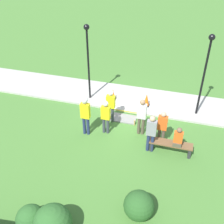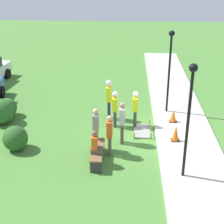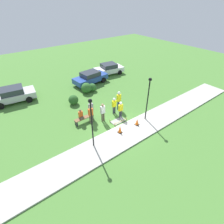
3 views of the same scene
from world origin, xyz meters
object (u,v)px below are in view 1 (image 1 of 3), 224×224
object	(u,v)px
bystander_in_orange_shirt	(162,126)
bystander_in_white_shirt	(151,132)
traffic_cone_far_patch	(113,94)
lamppost_far	(206,65)
bystander_in_gray_shirt	(142,115)
lamppost_near	(88,52)
worker_supervisor	(111,103)
park_bench	(171,146)
worker_trainee	(85,112)
person_seated_on_bench	(178,138)
worker_assistant	(106,114)
traffic_cone_near_patch	(146,100)

from	to	relation	value
bystander_in_orange_shirt	bystander_in_white_shirt	bearing A→B (deg)	56.30
bystander_in_orange_shirt	bystander_in_white_shirt	distance (m)	0.68
traffic_cone_far_patch	lamppost_far	xyz separation A→B (m)	(-4.36, 0.14, 2.34)
bystander_in_gray_shirt	lamppost_near	xyz separation A→B (m)	(3.20, -2.15, 1.67)
worker_supervisor	park_bench	bearing A→B (deg)	154.46
worker_trainee	bystander_in_gray_shirt	xyz separation A→B (m)	(-2.37, -0.68, -0.15)
person_seated_on_bench	lamppost_near	world-z (taller)	lamppost_near
worker_assistant	bystander_in_gray_shirt	world-z (taller)	bystander_in_gray_shirt
traffic_cone_near_patch	traffic_cone_far_patch	bearing A→B (deg)	-3.42
park_bench	worker_supervisor	bearing A→B (deg)	-25.54
lamppost_near	worker_supervisor	bearing A→B (deg)	135.51
worker_supervisor	worker_trainee	size ratio (longest dim) A/B	0.88
traffic_cone_near_patch	park_bench	xyz separation A→B (m)	(-1.58, 3.11, -0.08)
traffic_cone_far_patch	worker_supervisor	bearing A→B (deg)	102.61
park_bench	person_seated_on_bench	distance (m)	0.56
bystander_in_gray_shirt	person_seated_on_bench	bearing A→B (deg)	150.85
lamppost_far	bystander_in_gray_shirt	bearing A→B (deg)	42.60
worker_trainee	bystander_in_orange_shirt	size ratio (longest dim) A/B	1.16
bystander_in_orange_shirt	lamppost_near	xyz separation A→B (m)	(4.16, -2.60, 1.76)
traffic_cone_far_patch	lamppost_far	distance (m)	4.95
lamppost_near	worker_assistant	bearing A→B (deg)	123.49
park_bench	bystander_in_orange_shirt	size ratio (longest dim) A/B	1.06
bystander_in_orange_shirt	traffic_cone_near_patch	bearing A→B (deg)	-67.59
worker_supervisor	bystander_in_white_shirt	world-z (taller)	bystander_in_white_shirt
person_seated_on_bench	bystander_in_gray_shirt	size ratio (longest dim) A/B	0.49
worker_trainee	bystander_in_orange_shirt	xyz separation A→B (m)	(-3.33, -0.23, -0.25)
traffic_cone_near_patch	lamppost_near	bearing A→B (deg)	1.46
traffic_cone_near_patch	bystander_in_white_shirt	bearing A→B (deg)	102.73
traffic_cone_far_patch	worker_trainee	xyz separation A→B (m)	(0.40, 3.02, 0.79)
lamppost_far	worker_trainee	bearing A→B (deg)	31.19
person_seated_on_bench	worker_trainee	distance (m)	4.07
bystander_in_white_shirt	person_seated_on_bench	bearing A→B (deg)	-175.80
park_bench	person_seated_on_bench	bearing A→B (deg)	168.26
traffic_cone_near_patch	worker_assistant	size ratio (longest dim) A/B	0.40
person_seated_on_bench	bystander_in_gray_shirt	distance (m)	1.93
person_seated_on_bench	bystander_in_white_shirt	size ratio (longest dim) A/B	0.50
traffic_cone_far_patch	worker_supervisor	xyz separation A→B (m)	(-0.40, 1.78, 0.61)
worker_assistant	bystander_in_gray_shirt	xyz separation A→B (m)	(-1.54, -0.36, 0.03)
bystander_in_white_shirt	lamppost_near	bearing A→B (deg)	-39.87
park_bench	worker_supervisor	size ratio (longest dim) A/B	1.04
worker_assistant	bystander_in_gray_shirt	size ratio (longest dim) A/B	0.94
park_bench	worker_assistant	size ratio (longest dim) A/B	1.04
person_seated_on_bench	bystander_in_gray_shirt	world-z (taller)	bystander_in_gray_shirt
bystander_in_orange_shirt	lamppost_far	distance (m)	3.50
traffic_cone_near_patch	traffic_cone_far_patch	size ratio (longest dim) A/B	1.11
worker_trainee	lamppost_far	bearing A→B (deg)	-148.81
worker_assistant	person_seated_on_bench	bearing A→B (deg)	169.80
traffic_cone_far_patch	park_bench	bearing A→B (deg)	136.61
worker_assistant	worker_trainee	bearing A→B (deg)	21.40
traffic_cone_far_patch	worker_supervisor	distance (m)	1.93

